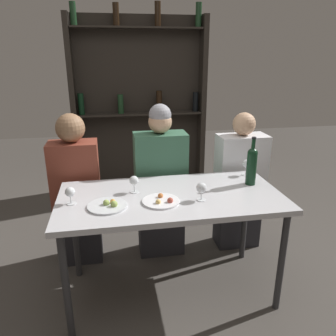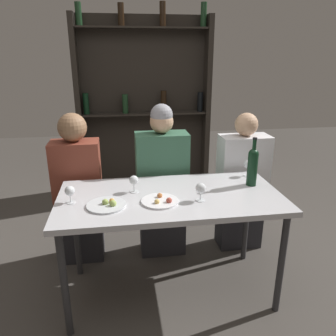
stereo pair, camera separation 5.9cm
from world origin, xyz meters
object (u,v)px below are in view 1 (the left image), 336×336
(wine_glass_2, at_px, (70,193))
(seated_person_center, at_px, (161,186))
(wine_glass_3, at_px, (247,164))
(food_plate_0, at_px, (161,201))
(wine_glass_1, at_px, (134,181))
(seated_person_right, at_px, (239,186))
(seated_person_left, at_px, (77,194))
(food_plate_1, at_px, (108,205))
(wine_bottle, at_px, (252,164))
(wine_glass_0, at_px, (202,188))

(wine_glass_2, xyz_separation_m, seated_person_center, (0.64, 0.54, -0.22))
(wine_glass_3, relative_size, seated_person_center, 0.10)
(food_plate_0, bearing_deg, seated_person_center, 81.50)
(wine_glass_1, distance_m, wine_glass_2, 0.41)
(wine_glass_3, bearing_deg, seated_person_right, 75.39)
(wine_glass_2, relative_size, seated_person_left, 0.09)
(food_plate_0, relative_size, food_plate_1, 0.97)
(wine_bottle, relative_size, wine_glass_2, 3.12)
(wine_bottle, relative_size, seated_person_center, 0.27)
(food_plate_0, xyz_separation_m, seated_person_right, (0.78, 0.62, -0.21))
(food_plate_0, bearing_deg, food_plate_1, -178.71)
(food_plate_1, bearing_deg, wine_bottle, 10.98)
(wine_bottle, height_order, wine_glass_3, wine_bottle)
(wine_bottle, distance_m, wine_glass_1, 0.82)
(food_plate_0, bearing_deg, wine_glass_0, -3.22)
(food_plate_0, bearing_deg, wine_glass_2, 172.07)
(seated_person_left, xyz_separation_m, seated_person_center, (0.67, 0.00, 0.02))
(seated_person_right, bearing_deg, seated_person_center, 180.00)
(seated_person_left, height_order, seated_person_right, seated_person_left)
(wine_glass_2, distance_m, wine_glass_3, 1.29)
(wine_bottle, xyz_separation_m, seated_person_right, (0.11, 0.44, -0.35))
(wine_glass_1, relative_size, wine_glass_3, 0.94)
(wine_bottle, xyz_separation_m, wine_glass_3, (0.04, 0.18, -0.06))
(wine_glass_1, bearing_deg, wine_glass_3, 11.73)
(food_plate_0, relative_size, seated_person_right, 0.20)
(wine_glass_1, relative_size, food_plate_0, 0.49)
(wine_glass_1, distance_m, seated_person_right, 1.06)
(wine_glass_0, distance_m, wine_glass_1, 0.45)
(seated_person_left, bearing_deg, wine_bottle, -19.34)
(seated_person_left, bearing_deg, wine_glass_1, -45.87)
(wine_glass_3, height_order, seated_person_center, seated_person_center)
(wine_glass_2, distance_m, seated_person_right, 1.46)
(seated_person_left, bearing_deg, seated_person_center, 0.00)
(seated_person_center, relative_size, seated_person_right, 1.07)
(wine_glass_1, xyz_separation_m, seated_person_left, (-0.42, 0.44, -0.25))
(wine_glass_0, height_order, seated_person_right, seated_person_right)
(wine_glass_2, bearing_deg, wine_glass_3, 12.86)
(wine_glass_1, height_order, seated_person_center, seated_person_center)
(wine_bottle, height_order, seated_person_right, seated_person_right)
(wine_glass_3, distance_m, food_plate_0, 0.80)
(wine_glass_3, bearing_deg, wine_glass_0, -140.41)
(food_plate_1, bearing_deg, wine_glass_2, 159.39)
(wine_bottle, relative_size, wine_glass_1, 2.98)
(seated_person_left, bearing_deg, food_plate_0, -47.22)
(food_plate_0, bearing_deg, wine_glass_1, 129.37)
(wine_glass_3, height_order, seated_person_left, seated_person_left)
(food_plate_0, height_order, seated_person_right, seated_person_right)
(wine_glass_3, distance_m, seated_person_right, 0.39)
(wine_glass_0, height_order, wine_glass_2, wine_glass_0)
(wine_glass_0, height_order, food_plate_0, wine_glass_0)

